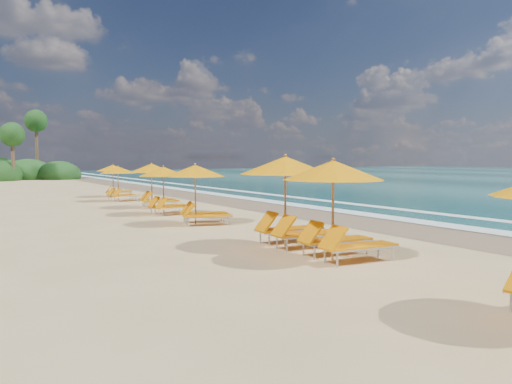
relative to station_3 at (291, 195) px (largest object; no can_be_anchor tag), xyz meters
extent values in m
plane|color=tan|center=(1.87, 4.91, -1.49)|extent=(160.00, 160.00, 0.00)
cube|color=#8E7355|center=(5.87, 4.91, -1.48)|extent=(4.00, 160.00, 0.01)
cube|color=white|center=(7.37, 4.91, -1.46)|extent=(1.20, 160.00, 0.01)
cube|color=white|center=(10.37, 4.91, -1.47)|extent=(0.80, 160.00, 0.01)
cylinder|color=olive|center=(-0.29, -2.14, -0.27)|extent=(0.06, 0.06, 2.44)
cone|color=orange|center=(-0.29, -2.14, 0.75)|extent=(2.76, 2.76, 0.49)
sphere|color=olive|center=(-0.29, -2.14, 1.02)|extent=(0.09, 0.09, 0.09)
cylinder|color=olive|center=(-0.20, 0.02, -0.22)|extent=(0.06, 0.06, 2.54)
cone|color=orange|center=(-0.20, 0.02, 0.84)|extent=(2.85, 2.85, 0.51)
sphere|color=olive|center=(-0.20, 0.02, 1.12)|extent=(0.09, 0.09, 0.09)
cylinder|color=olive|center=(-0.34, 5.74, -0.37)|extent=(0.06, 0.06, 2.23)
cone|color=orange|center=(-0.34, 5.74, 0.56)|extent=(2.86, 2.86, 0.45)
sphere|color=olive|center=(-0.34, 5.74, 0.81)|extent=(0.08, 0.08, 0.08)
cylinder|color=olive|center=(-0.17, 9.43, -0.44)|extent=(0.05, 0.05, 2.10)
cone|color=orange|center=(-0.17, 9.43, 0.44)|extent=(2.25, 2.25, 0.42)
sphere|color=olive|center=(-0.17, 9.43, 0.67)|extent=(0.08, 0.08, 0.08)
cylinder|color=olive|center=(0.47, 12.66, -0.39)|extent=(0.05, 0.05, 2.19)
cone|color=orange|center=(0.47, 12.66, 0.52)|extent=(2.60, 2.60, 0.44)
sphere|color=olive|center=(0.47, 12.66, 0.76)|extent=(0.08, 0.08, 0.08)
cylinder|color=olive|center=(0.11, 17.21, -0.49)|extent=(0.05, 0.05, 1.99)
cone|color=orange|center=(0.11, 17.21, 0.34)|extent=(2.34, 2.34, 0.40)
sphere|color=olive|center=(0.11, 17.21, 0.56)|extent=(0.07, 0.07, 0.07)
cylinder|color=olive|center=(0.81, 20.69, -0.47)|extent=(0.05, 0.05, 2.03)
cone|color=orange|center=(0.81, 20.69, 0.37)|extent=(2.65, 2.65, 0.41)
sphere|color=olive|center=(0.81, 20.69, 0.60)|extent=(0.07, 0.07, 0.07)
ellipsoid|color=#163D14|center=(-0.13, 51.91, -0.94)|extent=(5.60, 5.60, 3.64)
ellipsoid|color=#163D14|center=(2.87, 49.91, -1.00)|extent=(5.00, 5.00, 3.25)
cylinder|color=brown|center=(-2.13, 47.91, 1.01)|extent=(0.36, 0.36, 5.00)
sphere|color=#163D14|center=(-2.13, 47.91, 3.51)|extent=(2.60, 2.60, 2.60)
cylinder|color=brown|center=(0.87, 51.91, 1.91)|extent=(0.36, 0.36, 6.80)
sphere|color=#163D14|center=(0.87, 51.91, 5.31)|extent=(2.60, 2.60, 2.60)
camera|label=1|loc=(-8.42, -11.56, 1.07)|focal=35.04mm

